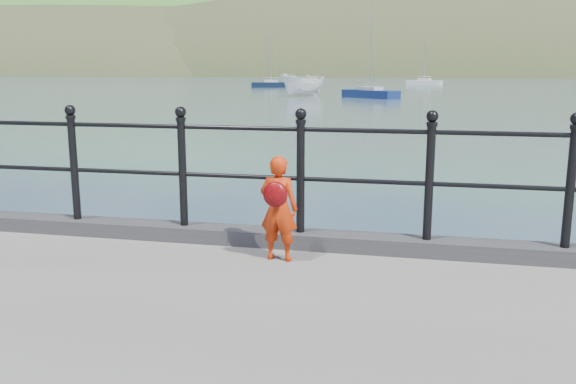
% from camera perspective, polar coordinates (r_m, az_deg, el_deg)
% --- Properties ---
extents(ground, '(600.00, 600.00, 0.00)m').
position_cam_1_polar(ground, '(6.60, -3.86, -12.75)').
color(ground, '#2D4251').
rests_on(ground, ground).
extents(kerb, '(60.00, 0.30, 0.15)m').
position_cam_1_polar(kerb, '(6.10, -4.39, -4.08)').
color(kerb, '#28282B').
rests_on(kerb, quay).
extents(railing, '(18.11, 0.11, 1.20)m').
position_cam_1_polar(railing, '(5.94, -4.50, 2.89)').
color(railing, black).
rests_on(railing, kerb).
extents(far_shore, '(830.00, 200.00, 156.00)m').
position_cam_1_polar(far_shore, '(249.19, 20.92, 5.05)').
color(far_shore, '#333A21').
rests_on(far_shore, ground).
extents(child, '(0.37, 0.32, 0.96)m').
position_cam_1_polar(child, '(5.45, -0.90, -1.45)').
color(child, red).
rests_on(child, quay).
extents(launch_white, '(4.58, 5.77, 2.12)m').
position_cam_1_polar(launch_white, '(57.28, 1.40, 9.97)').
color(launch_white, white).
rests_on(launch_white, ground).
extents(sailboat_left, '(5.52, 2.90, 7.63)m').
position_cam_1_polar(sailboat_left, '(82.48, -1.58, 9.98)').
color(sailboat_left, black).
rests_on(sailboat_left, ground).
extents(sailboat_port, '(5.39, 4.70, 7.99)m').
position_cam_1_polar(sailboat_port, '(55.12, 7.72, 9.06)').
color(sailboat_port, navy).
rests_on(sailboat_port, ground).
extents(sailboat_deep, '(5.51, 3.05, 7.93)m').
position_cam_1_polar(sailboat_deep, '(95.48, 12.61, 9.94)').
color(sailboat_deep, silver).
rests_on(sailboat_deep, ground).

